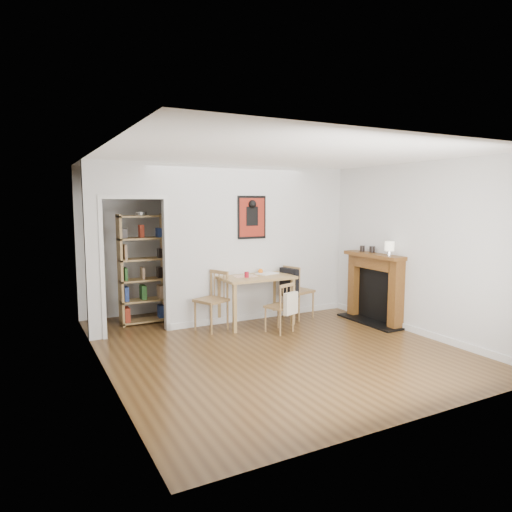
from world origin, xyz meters
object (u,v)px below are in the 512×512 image
chair_left (211,301)px  chair_right (298,291)px  orange_fruit (261,271)px  mantel_lamp (389,247)px  red_glass (247,275)px  ceramic_jar_b (362,249)px  bookshelf (143,270)px  ceramic_jar_a (372,249)px  chair_front (280,307)px  dining_table (256,282)px  fireplace (375,286)px  notebook (267,273)px

chair_left → chair_right: (1.61, -0.00, 0.01)m
orange_fruit → mantel_lamp: bearing=-41.2°
red_glass → orange_fruit: red_glass is taller
chair_right → ceramic_jar_b: (0.98, -0.51, 0.73)m
bookshelf → ceramic_jar_a: bookshelf is taller
chair_front → orange_fruit: size_ratio=9.36×
chair_left → mantel_lamp: mantel_lamp is taller
bookshelf → ceramic_jar_a: (3.47, -1.63, 0.32)m
ceramic_jar_b → bookshelf: bearing=157.1°
orange_fruit → dining_table: bearing=-137.9°
dining_table → orange_fruit: 0.28m
fireplace → orange_fruit: fireplace is taller
bookshelf → fireplace: size_ratio=1.45×
ceramic_jar_b → notebook: bearing=159.5°
chair_front → ceramic_jar_a: (1.74, -0.10, 0.82)m
chair_right → red_glass: size_ratio=10.02×
mantel_lamp → notebook: bearing=139.2°
chair_right → orange_fruit: chair_right is taller
dining_table → red_glass: size_ratio=12.81×
fireplace → ceramic_jar_b: ceramic_jar_b is taller
chair_front → mantel_lamp: (1.63, -0.61, 0.91)m
fireplace → chair_left: bearing=162.6°
bookshelf → fireplace: bearing=-27.0°
bookshelf → ceramic_jar_a: 3.85m
chair_front → orange_fruit: (0.07, 0.76, 0.45)m
chair_right → mantel_lamp: mantel_lamp is taller
ceramic_jar_b → ceramic_jar_a: bearing=-75.8°
fireplace → bookshelf: bearing=153.0°
dining_table → ceramic_jar_b: bearing=-15.4°
chair_front → orange_fruit: bearing=84.8°
ceramic_jar_b → dining_table: bearing=164.6°
bookshelf → orange_fruit: (1.79, -0.78, -0.05)m
dining_table → chair_right: 0.86m
red_glass → orange_fruit: (0.39, 0.24, -0.00)m
fireplace → notebook: (-1.57, 0.89, 0.20)m
chair_left → chair_right: 1.61m
chair_left → notebook: 1.10m
red_glass → ceramic_jar_b: 2.08m
chair_front → bookshelf: bearing=138.3°
chair_right → ceramic_jar_a: (1.02, -0.70, 0.74)m
chair_left → ceramic_jar_a: (2.63, -0.70, 0.75)m
mantel_lamp → bookshelf: bearing=147.4°
chair_right → orange_fruit: (-0.65, 0.16, 0.37)m
fireplace → orange_fruit: (-1.65, 0.97, 0.23)m
orange_fruit → notebook: 0.12m
chair_right → mantel_lamp: size_ratio=3.96×
red_glass → notebook: (0.46, 0.16, -0.04)m
fireplace → orange_fruit: bearing=149.5°
fireplace → ceramic_jar_b: bearing=95.0°
red_glass → notebook: 0.49m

